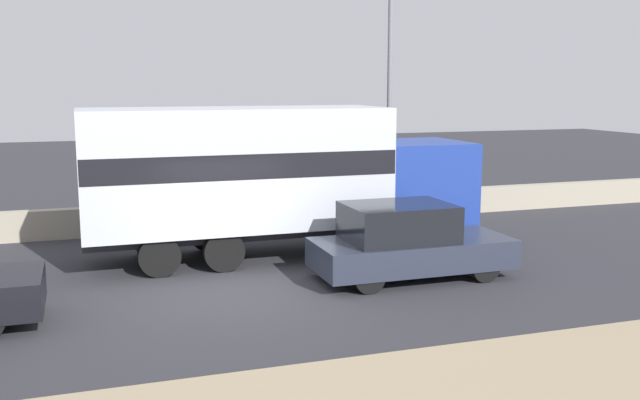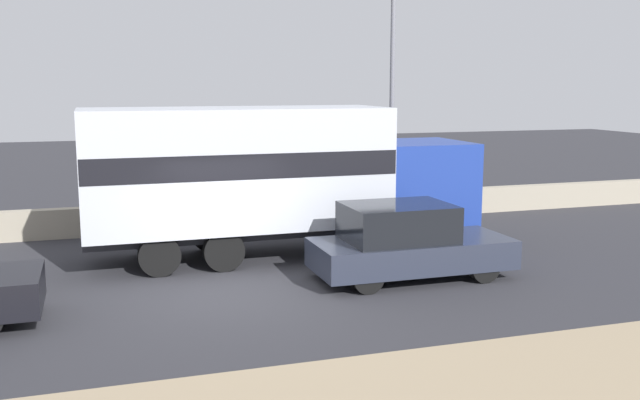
{
  "view_description": "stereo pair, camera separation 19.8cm",
  "coord_description": "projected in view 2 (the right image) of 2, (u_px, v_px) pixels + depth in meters",
  "views": [
    {
      "loc": [
        -2.76,
        -13.11,
        3.99
      ],
      "look_at": [
        2.08,
        1.28,
        1.5
      ],
      "focal_mm": 40.0,
      "sensor_mm": 36.0,
      "label": 1
    },
    {
      "loc": [
        -2.57,
        -13.17,
        3.99
      ],
      "look_at": [
        2.08,
        1.28,
        1.5
      ],
      "focal_mm": 40.0,
      "sensor_mm": 36.0,
      "label": 2
    }
  ],
  "objects": [
    {
      "name": "ground_plane",
      "position": [
        238.0,
        292.0,
        13.79
      ],
      "size": [
        80.0,
        80.0,
        0.0
      ],
      "primitive_type": "plane",
      "color": "#2D2D33"
    },
    {
      "name": "stone_wall_backdrop",
      "position": [
        193.0,
        216.0,
        19.59
      ],
      "size": [
        60.0,
        0.35,
        0.78
      ],
      "color": "#A39984",
      "rests_on": "ground_plane"
    },
    {
      "name": "street_lamp",
      "position": [
        392.0,
        67.0,
        20.32
      ],
      "size": [
        0.56,
        0.28,
        7.8
      ],
      "color": "slate",
      "rests_on": "ground_plane"
    },
    {
      "name": "box_truck",
      "position": [
        270.0,
        173.0,
        16.39
      ],
      "size": [
        9.05,
        2.47,
        3.46
      ],
      "color": "navy",
      "rests_on": "ground_plane"
    },
    {
      "name": "car_hatchback",
      "position": [
        407.0,
        243.0,
        14.63
      ],
      "size": [
        4.1,
        1.75,
        1.57
      ],
      "color": "#282D3D",
      "rests_on": "ground_plane"
    }
  ]
}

